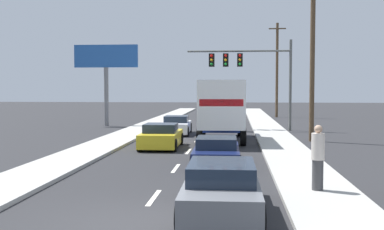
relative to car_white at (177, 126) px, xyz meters
The scene contains 14 objects.
ground_plane 4.15m from the car_white, 66.22° to the left, with size 140.00×140.00×0.00m, color #2B2B2D.
sidewalk_right 6.50m from the car_white, 11.05° to the right, with size 2.30×80.00×0.14m, color #B2AFA8.
sidewalk_left 3.32m from the car_white, 157.81° to the right, with size 2.30×80.00×0.14m, color #B2AFA8.
lane_markings 2.17m from the car_white, 37.72° to the right, with size 0.14×57.00×0.01m.
car_white is the anchor object (origin of this frame).
car_yellow 7.52m from the car_white, 89.06° to the right, with size 1.97×4.09×1.26m.
box_truck 5.38m from the car_white, 52.89° to the right, with size 2.82×7.91×3.50m.
car_navy 13.29m from the car_white, 76.10° to the right, with size 1.93×4.32×1.14m.
car_gray 20.58m from the car_white, 79.93° to the right, with size 1.96×4.49×1.26m.
traffic_signal_mast 7.00m from the car_white, 37.49° to the left, with size 7.58×0.69×6.58m.
utility_pole_mid 10.03m from the car_white, 23.56° to the right, with size 1.80×0.28×9.32m.
utility_pole_far 21.99m from the car_white, 67.29° to the left, with size 1.80×0.28×9.97m.
roadside_billboard 10.13m from the car_white, 135.49° to the left, with size 5.23×0.36×6.60m.
pedestrian_near_corner 19.07m from the car_white, 70.70° to the right, with size 0.38×0.38×1.88m.
Camera 1 is at (2.27, -10.80, 3.07)m, focal length 45.15 mm.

